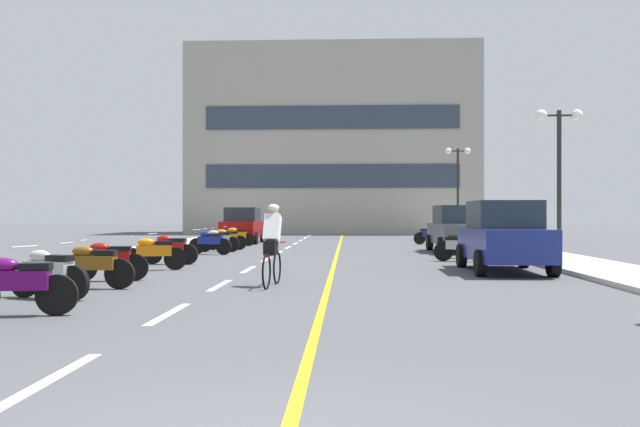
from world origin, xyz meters
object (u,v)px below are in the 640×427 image
(parked_car_near, at_px, (504,236))
(parked_car_far, at_px, (243,225))
(motorcycle_4, at_px, (108,260))
(motorcycle_9, at_px, (210,242))
(motorcycle_2, at_px, (48,272))
(motorcycle_8, at_px, (463,244))
(motorcycle_1, at_px, (17,284))
(motorcycle_3, at_px, (92,265))
(motorcycle_7, at_px, (461,246))
(street_lamp_far, at_px, (458,172))
(motorcycle_6, at_px, (170,248))
(motorcycle_12, at_px, (236,236))
(motorcycle_13, at_px, (430,235))
(motorcycle_10, at_px, (218,240))
(motorcycle_11, at_px, (226,238))
(street_lamp_mid, at_px, (559,148))
(motorcycle_5, at_px, (153,252))
(cyclist_rider, at_px, (272,243))
(parked_car_mid, at_px, (457,229))

(parked_car_near, bearing_deg, parked_car_far, 119.15)
(motorcycle_4, height_order, motorcycle_9, same)
(motorcycle_2, xyz_separation_m, motorcycle_8, (9.08, 11.13, 0.00))
(motorcycle_4, xyz_separation_m, motorcycle_9, (0.21, 9.88, 0.00))
(motorcycle_1, height_order, motorcycle_4, same)
(motorcycle_3, relative_size, motorcycle_7, 1.04)
(street_lamp_far, xyz_separation_m, parked_car_far, (-11.74, -4.90, -3.00))
(motorcycle_6, bearing_deg, motorcycle_9, 87.85)
(motorcycle_7, distance_m, motorcycle_9, 9.22)
(motorcycle_12, bearing_deg, motorcycle_13, 13.09)
(parked_car_near, relative_size, motorcycle_10, 2.48)
(motorcycle_3, xyz_separation_m, motorcycle_6, (-0.19, 6.52, 0.00))
(motorcycle_3, bearing_deg, parked_car_near, 25.70)
(motorcycle_11, bearing_deg, motorcycle_1, -89.16)
(motorcycle_7, bearing_deg, parked_car_near, -82.96)
(street_lamp_mid, relative_size, motorcycle_1, 2.73)
(motorcycle_5, height_order, motorcycle_11, same)
(motorcycle_1, height_order, cyclist_rider, cyclist_rider)
(parked_car_mid, height_order, motorcycle_10, parked_car_mid)
(motorcycle_11, bearing_deg, motorcycle_6, -91.35)
(parked_car_near, distance_m, motorcycle_2, 10.97)
(motorcycle_6, bearing_deg, motorcycle_13, 55.76)
(motorcycle_12, bearing_deg, motorcycle_11, -87.87)
(motorcycle_4, relative_size, motorcycle_11, 0.99)
(motorcycle_6, distance_m, cyclist_rider, 6.95)
(motorcycle_1, distance_m, motorcycle_4, 5.11)
(parked_car_near, relative_size, parked_car_far, 1.00)
(motorcycle_3, relative_size, motorcycle_11, 1.00)
(motorcycle_12, relative_size, motorcycle_13, 1.03)
(street_lamp_far, relative_size, motorcycle_7, 3.17)
(motorcycle_13, bearing_deg, motorcycle_2, -113.09)
(motorcycle_1, xyz_separation_m, motorcycle_13, (8.84, 23.75, 0.00))
(street_lamp_mid, xyz_separation_m, motorcycle_8, (-2.74, 1.35, -3.08))
(parked_car_near, relative_size, cyclist_rider, 2.39)
(motorcycle_4, xyz_separation_m, motorcycle_8, (9.13, 8.04, 0.00))
(motorcycle_5, height_order, motorcycle_8, same)
(motorcycle_5, xyz_separation_m, motorcycle_10, (0.02, 8.72, 0.00))
(motorcycle_10, bearing_deg, street_lamp_mid, -22.69)
(parked_car_far, relative_size, motorcycle_10, 2.47)
(motorcycle_11, bearing_deg, motorcycle_12, 92.13)
(parked_car_near, xyz_separation_m, motorcycle_13, (0.05, 15.82, -0.44))
(motorcycle_12, bearing_deg, motorcycle_5, -89.68)
(motorcycle_3, relative_size, motorcycle_6, 1.00)
(parked_car_near, relative_size, motorcycle_6, 2.48)
(motorcycle_5, bearing_deg, street_lamp_far, 62.18)
(parked_car_near, distance_m, motorcycle_11, 13.70)
(parked_car_mid, bearing_deg, motorcycle_12, 153.38)
(motorcycle_4, relative_size, cyclist_rider, 0.96)
(motorcycle_1, height_order, motorcycle_8, same)
(street_lamp_far, distance_m, motorcycle_12, 14.48)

